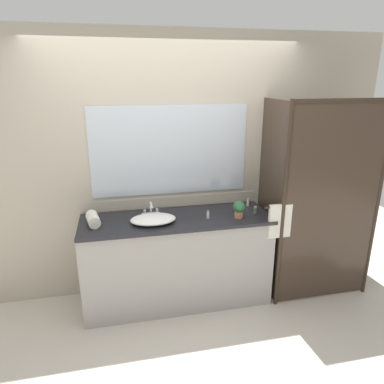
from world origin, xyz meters
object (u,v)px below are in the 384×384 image
at_px(potted_plant, 239,208).
at_px(amenity_bottle_conditioner, 255,210).
at_px(sink_basin, 153,219).
at_px(amenity_bottle_shampoo, 248,202).
at_px(rolled_towel_near_edge, 93,219).
at_px(amenity_bottle_lotion, 208,215).
at_px(faucet, 151,211).

distance_m(potted_plant, amenity_bottle_conditioner, 0.21).
bearing_deg(sink_basin, potted_plant, -3.76).
relative_size(potted_plant, amenity_bottle_conditioner, 2.18).
relative_size(amenity_bottle_shampoo, rolled_towel_near_edge, 0.36).
distance_m(sink_basin, potted_plant, 0.81).
distance_m(potted_plant, amenity_bottle_lotion, 0.30).
height_order(potted_plant, amenity_bottle_lotion, potted_plant).
height_order(amenity_bottle_lotion, rolled_towel_near_edge, rolled_towel_near_edge).
bearing_deg(amenity_bottle_lotion, amenity_bottle_shampoo, 26.26).
height_order(sink_basin, faucet, faucet).
distance_m(faucet, amenity_bottle_shampoo, 1.01).
bearing_deg(potted_plant, amenity_bottle_shampoo, 54.91).
bearing_deg(amenity_bottle_shampoo, rolled_towel_near_edge, -173.65).
height_order(potted_plant, rolled_towel_near_edge, potted_plant).
bearing_deg(faucet, rolled_towel_near_edge, -167.61).
bearing_deg(amenity_bottle_conditioner, amenity_bottle_shampoo, 87.33).
distance_m(amenity_bottle_conditioner, rolled_towel_near_edge, 1.53).
xyz_separation_m(sink_basin, amenity_bottle_lotion, (0.52, -0.01, 0.00)).
height_order(amenity_bottle_conditioner, amenity_bottle_shampoo, amenity_bottle_shampoo).
xyz_separation_m(faucet, rolled_towel_near_edge, (-0.53, -0.12, 0.01)).
xyz_separation_m(amenity_bottle_lotion, rolled_towel_near_edge, (-1.05, 0.07, 0.02)).
bearing_deg(amenity_bottle_conditioner, amenity_bottle_lotion, -177.70).
distance_m(amenity_bottle_shampoo, amenity_bottle_lotion, 0.55).
distance_m(faucet, rolled_towel_near_edge, 0.55).
xyz_separation_m(amenity_bottle_conditioner, rolled_towel_near_edge, (-1.53, 0.05, 0.02)).
bearing_deg(rolled_towel_near_edge, amenity_bottle_shampoo, 6.35).
height_order(faucet, amenity_bottle_shampoo, faucet).
height_order(amenity_bottle_conditioner, amenity_bottle_lotion, amenity_bottle_lotion).
height_order(potted_plant, amenity_bottle_shampoo, potted_plant).
bearing_deg(amenity_bottle_shampoo, sink_basin, -166.93).
distance_m(sink_basin, rolled_towel_near_edge, 0.54).
distance_m(faucet, amenity_bottle_lotion, 0.55).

